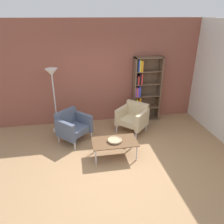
{
  "coord_description": "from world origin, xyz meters",
  "views": [
    {
      "loc": [
        -0.8,
        -3.6,
        3.0
      ],
      "look_at": [
        -0.0,
        0.84,
        0.95
      ],
      "focal_mm": 34.98,
      "sensor_mm": 36.0,
      "label": 1
    }
  ],
  "objects_px": {
    "decorative_bowl": "(115,140)",
    "armchair_spare_guest": "(73,126)",
    "armchair_corner_red": "(133,117)",
    "floor_lamp_torchiere": "(52,80)",
    "coffee_table_low": "(115,143)",
    "bookshelf_tall": "(144,89)"
  },
  "relations": [
    {
      "from": "coffee_table_low",
      "to": "armchair_corner_red",
      "type": "distance_m",
      "value": 1.32
    },
    {
      "from": "coffee_table_low",
      "to": "floor_lamp_torchiere",
      "type": "bearing_deg",
      "value": 131.49
    },
    {
      "from": "bookshelf_tall",
      "to": "armchair_spare_guest",
      "type": "xyz_separation_m",
      "value": [
        -2.11,
        -0.89,
        -0.54
      ]
    },
    {
      "from": "armchair_corner_red",
      "to": "floor_lamp_torchiere",
      "type": "distance_m",
      "value": 2.34
    },
    {
      "from": "decorative_bowl",
      "to": "armchair_spare_guest",
      "type": "xyz_separation_m",
      "value": [
        -0.91,
        0.89,
        -0.02
      ]
    },
    {
      "from": "bookshelf_tall",
      "to": "decorative_bowl",
      "type": "relative_size",
      "value": 5.94
    },
    {
      "from": "coffee_table_low",
      "to": "floor_lamp_torchiere",
      "type": "distance_m",
      "value": 2.29
    },
    {
      "from": "decorative_bowl",
      "to": "floor_lamp_torchiere",
      "type": "bearing_deg",
      "value": 131.49
    },
    {
      "from": "decorative_bowl",
      "to": "armchair_corner_red",
      "type": "relative_size",
      "value": 0.34
    },
    {
      "from": "bookshelf_tall",
      "to": "armchair_spare_guest",
      "type": "relative_size",
      "value": 2.0
    },
    {
      "from": "armchair_corner_red",
      "to": "coffee_table_low",
      "type": "bearing_deg",
      "value": -78.64
    },
    {
      "from": "coffee_table_low",
      "to": "decorative_bowl",
      "type": "distance_m",
      "value": 0.07
    },
    {
      "from": "armchair_spare_guest",
      "to": "floor_lamp_torchiere",
      "type": "height_order",
      "value": "floor_lamp_torchiere"
    },
    {
      "from": "decorative_bowl",
      "to": "armchair_corner_red",
      "type": "bearing_deg",
      "value": 56.65
    },
    {
      "from": "armchair_corner_red",
      "to": "armchair_spare_guest",
      "type": "xyz_separation_m",
      "value": [
        -1.63,
        -0.21,
        0.0
      ]
    },
    {
      "from": "decorative_bowl",
      "to": "armchair_spare_guest",
      "type": "distance_m",
      "value": 1.27
    },
    {
      "from": "decorative_bowl",
      "to": "floor_lamp_torchiere",
      "type": "relative_size",
      "value": 0.18
    },
    {
      "from": "decorative_bowl",
      "to": "floor_lamp_torchiere",
      "type": "xyz_separation_m",
      "value": [
        -1.33,
        1.51,
        1.01
      ]
    },
    {
      "from": "coffee_table_low",
      "to": "armchair_spare_guest",
      "type": "distance_m",
      "value": 1.28
    },
    {
      "from": "decorative_bowl",
      "to": "armchair_spare_guest",
      "type": "relative_size",
      "value": 0.34
    },
    {
      "from": "coffee_table_low",
      "to": "armchair_corner_red",
      "type": "bearing_deg",
      "value": 56.65
    },
    {
      "from": "armchair_spare_guest",
      "to": "floor_lamp_torchiere",
      "type": "relative_size",
      "value": 0.55
    }
  ]
}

